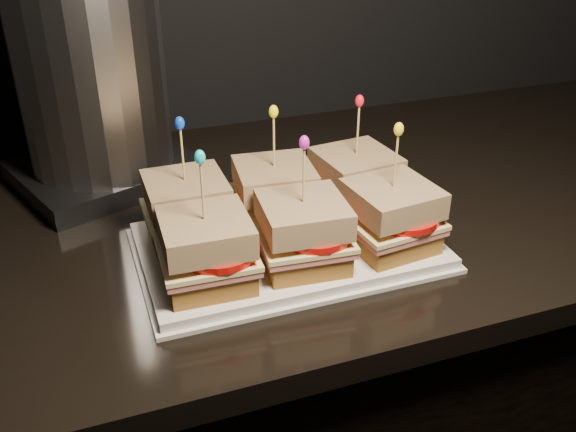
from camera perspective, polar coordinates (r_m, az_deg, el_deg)
name	(u,v)px	position (r m, az deg, el deg)	size (l,w,h in m)	color
cabinet	(303,418)	(1.26, 1.31, -17.47)	(2.49, 0.66, 0.86)	black
granite_slab	(306,209)	(0.99, 1.60, 0.67)	(2.53, 0.70, 0.03)	black
platter	(288,247)	(0.84, 0.00, -2.74)	(0.38, 0.23, 0.02)	silver
platter_rim	(288,250)	(0.84, 0.00, -3.09)	(0.39, 0.24, 0.01)	silver
sandwich_0_bread_bot	(189,228)	(0.85, -8.80, -1.07)	(0.10, 0.10, 0.03)	#5D3711
sandwich_0_ham	(188,216)	(0.84, -8.89, -0.03)	(0.11, 0.10, 0.01)	#CD686B
sandwich_0_cheese	(187,212)	(0.83, -8.93, 0.39)	(0.11, 0.11, 0.01)	#EFDC8F
sandwich_0_tomato	(197,207)	(0.83, -8.07, 0.79)	(0.10, 0.10, 0.01)	red
sandwich_0_bread_top	(186,192)	(0.82, -9.08, 2.15)	(0.10, 0.10, 0.03)	#542A0B
sandwich_0_pick	(183,158)	(0.80, -9.34, 5.14)	(0.00, 0.00, 0.09)	tan
sandwich_0_frill	(180,123)	(0.78, -9.60, 8.14)	(0.01, 0.01, 0.02)	blue
sandwich_1_bread_bot	(275,213)	(0.87, -1.19, 0.26)	(0.10, 0.10, 0.03)	#5D3711
sandwich_1_ham	(275,202)	(0.86, -1.20, 1.27)	(0.11, 0.10, 0.01)	#CD686B
sandwich_1_cheese	(275,197)	(0.86, -1.20, 1.68)	(0.11, 0.11, 0.01)	#EFDC8F
sandwich_1_tomato	(284,193)	(0.86, -0.32, 2.08)	(0.10, 0.10, 0.01)	red
sandwich_1_bread_top	(274,178)	(0.85, -1.22, 3.42)	(0.10, 0.10, 0.03)	#542A0B
sandwich_1_pick	(274,145)	(0.83, -1.26, 6.34)	(0.00, 0.00, 0.09)	tan
sandwich_1_frill	(274,112)	(0.81, -1.29, 9.27)	(0.01, 0.01, 0.02)	#FEFD08
sandwich_2_bread_bot	(354,199)	(0.91, 5.88, 1.48)	(0.10, 0.10, 0.03)	#5D3711
sandwich_2_ham	(355,188)	(0.90, 5.94, 2.46)	(0.11, 0.10, 0.01)	#CD686B
sandwich_2_cheese	(355,184)	(0.90, 5.96, 2.86)	(0.11, 0.11, 0.01)	#EFDC8F
sandwich_2_tomato	(365,180)	(0.90, 6.84, 3.24)	(0.10, 0.10, 0.01)	red
sandwich_2_bread_top	(356,165)	(0.89, 6.06, 4.53)	(0.10, 0.10, 0.03)	#542A0B
sandwich_2_pick	(358,133)	(0.87, 6.22, 7.34)	(0.00, 0.00, 0.09)	tan
sandwich_2_frill	(360,101)	(0.85, 6.38, 10.14)	(0.01, 0.01, 0.02)	red
sandwich_3_bread_bot	(208,271)	(0.76, -7.11, -4.89)	(0.10, 0.10, 0.03)	#5D3711
sandwich_3_ham	(207,259)	(0.75, -7.19, -3.77)	(0.11, 0.10, 0.01)	#CD686B
sandwich_3_cheese	(207,253)	(0.74, -7.22, -3.32)	(0.11, 0.11, 0.01)	#EFDC8F
sandwich_3_tomato	(218,249)	(0.74, -6.24, -2.90)	(0.10, 0.10, 0.01)	red
sandwich_3_bread_top	(205,232)	(0.73, -7.36, -1.41)	(0.10, 0.10, 0.03)	#542A0B
sandwich_3_pick	(203,195)	(0.71, -7.60, 1.86)	(0.00, 0.00, 0.09)	tan
sandwich_3_frill	(200,157)	(0.69, -7.84, 5.20)	(0.01, 0.01, 0.02)	#16B6C4
sandwich_4_bread_bot	(303,253)	(0.79, 1.32, -3.27)	(0.10, 0.10, 0.03)	#5D3711
sandwich_4_ham	(303,240)	(0.78, 1.33, -2.18)	(0.11, 0.10, 0.01)	#CD686B
sandwich_4_cheese	(303,235)	(0.77, 1.34, -1.74)	(0.11, 0.11, 0.01)	#EFDC8F
sandwich_4_tomato	(314,231)	(0.77, 2.34, -1.32)	(0.10, 0.10, 0.01)	red
sandwich_4_bread_top	(303,215)	(0.76, 1.36, 0.13)	(0.10, 0.10, 0.03)	#542A0B
sandwich_4_pick	(304,179)	(0.74, 1.41, 3.32)	(0.00, 0.00, 0.09)	tan
sandwich_4_frill	(304,143)	(0.72, 1.45, 6.55)	(0.01, 0.01, 0.02)	#D01AB7
sandwich_5_bread_bot	(389,236)	(0.83, 8.98, -1.74)	(0.10, 0.10, 0.03)	#5D3711
sandwich_5_ham	(390,224)	(0.82, 9.08, -0.69)	(0.11, 0.10, 0.01)	#CD686B
sandwich_5_cheese	(391,219)	(0.82, 9.11, -0.27)	(0.11, 0.11, 0.01)	#EFDC8F
sandwich_5_tomato	(402,214)	(0.82, 10.09, 0.14)	(0.10, 0.10, 0.01)	red
sandwich_5_bread_top	(392,199)	(0.80, 9.27, 1.52)	(0.10, 0.10, 0.03)	#542A0B
sandwich_5_pick	(396,164)	(0.78, 9.54, 4.56)	(0.00, 0.00, 0.09)	tan
sandwich_5_frill	(399,129)	(0.77, 9.82, 7.62)	(0.01, 0.01, 0.02)	yellow
appliance_base	(107,171)	(1.07, -15.82, 3.86)	(0.26, 0.22, 0.03)	#262628
appliance_body	(92,75)	(1.01, -17.02, 11.89)	(0.22, 0.22, 0.28)	silver
appliance	(93,79)	(1.01, -16.98, 11.60)	(0.26, 0.22, 0.34)	silver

